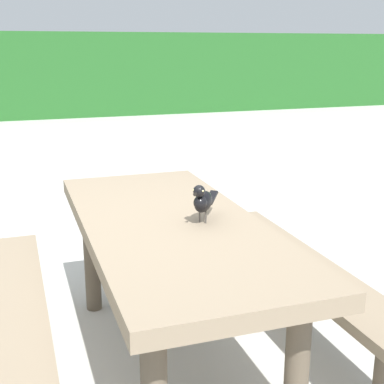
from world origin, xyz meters
TOP-DOWN VIEW (x-y plane):
  - ground_plane at (0.00, 0.00)m, footprint 60.00×60.00m
  - hedge_wall at (0.00, 9.93)m, footprint 28.00×1.56m
  - picnic_table_foreground at (0.21, -0.17)m, footprint 1.70×1.81m
  - bird_grackle at (0.33, -0.26)m, footprint 0.20×0.24m

SIDE VIEW (x-z plane):
  - ground_plane at x=0.00m, z-range 0.00..0.00m
  - picnic_table_foreground at x=0.21m, z-range 0.19..0.93m
  - bird_grackle at x=0.33m, z-range 0.75..0.94m
  - hedge_wall at x=0.00m, z-range 0.00..1.77m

